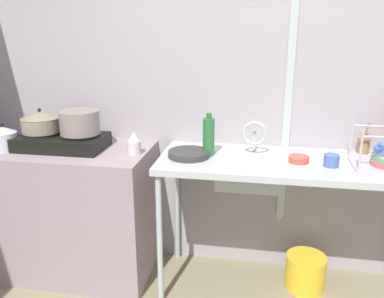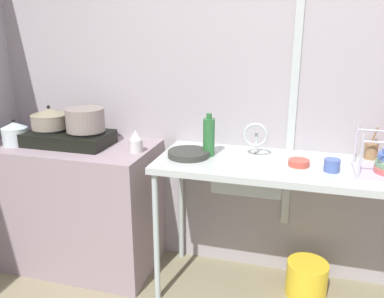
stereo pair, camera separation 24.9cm
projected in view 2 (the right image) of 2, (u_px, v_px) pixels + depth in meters
The scene contains 17 objects.
wall_back at pixel (277, 96), 2.60m from camera, with size 4.82×0.10×2.50m, color #A0999E.
wall_metal_strip at pixel (295, 79), 2.48m from camera, with size 0.05×0.01×2.00m, color #B1BBB8.
counter_concrete at pixel (77, 205), 2.87m from camera, with size 1.13×0.60×0.91m, color gray.
counter_sink at pixel (289, 175), 2.37m from camera, with size 1.59×0.60×0.91m.
stove at pixel (69, 138), 2.72m from camera, with size 0.57×0.32×0.11m.
pot_on_left_burner at pixel (50, 118), 2.72m from camera, with size 0.25×0.25×0.16m.
pot_on_right_burner at pixel (85, 120), 2.64m from camera, with size 0.26×0.26×0.15m.
pot_beside_stove at pixel (15, 133), 2.71m from camera, with size 0.17×0.17×0.18m.
percolator at pixel (136, 141), 2.56m from camera, with size 0.09×0.09×0.14m.
sink_basin at pixel (249, 175), 2.42m from camera, with size 0.41×0.28×0.17m, color #B1BBB8.
faucet at pixel (256, 136), 2.45m from camera, with size 0.15×0.09×0.22m.
frying_pan at pixel (189, 154), 2.48m from camera, with size 0.26×0.26×0.04m, color #31332D.
cup_by_rack at pixel (332, 165), 2.22m from camera, with size 0.09×0.09×0.07m, color #4760A7.
small_bowl_on_drainboard at pixel (299, 163), 2.32m from camera, with size 0.12×0.12×0.04m, color #C0493B.
bottle_by_sink at pixel (209, 137), 2.47m from camera, with size 0.07×0.07×0.27m.
utensil_jar at pixel (371, 150), 2.43m from camera, with size 0.08×0.08×0.20m.
bucket_on_floor at pixel (307, 279), 2.59m from camera, with size 0.26×0.26×0.23m, color yellow.
Camera 2 is at (0.17, -1.13, 1.69)m, focal length 37.22 mm.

